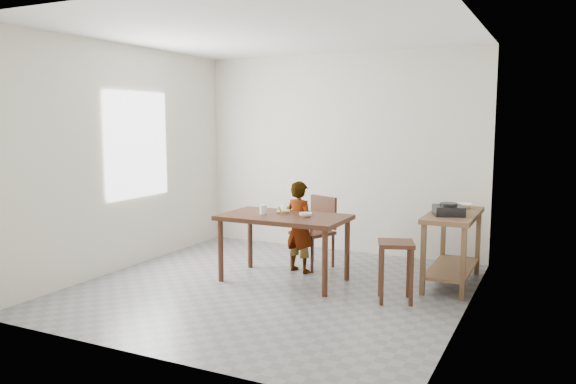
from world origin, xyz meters
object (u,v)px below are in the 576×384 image
at_px(dining_table, 284,248).
at_px(prep_counter, 452,249).
at_px(stool, 395,272).
at_px(child, 300,227).
at_px(dining_chair, 312,232).

height_order(dining_table, prep_counter, prep_counter).
bearing_deg(dining_table, stool, -6.76).
xyz_separation_m(child, dining_chair, (0.05, 0.26, -0.11)).
xyz_separation_m(dining_chair, stool, (1.27, -0.84, -0.13)).
xyz_separation_m(prep_counter, stool, (-0.40, -0.86, -0.10)).
distance_m(dining_table, prep_counter, 1.86).
bearing_deg(stool, child, 156.36).
bearing_deg(dining_chair, prep_counter, 22.62).
xyz_separation_m(dining_table, child, (-0.00, 0.42, 0.17)).
relative_size(dining_table, stool, 2.30).
bearing_deg(dining_table, child, 90.61).
bearing_deg(dining_chair, stool, -11.36).
relative_size(prep_counter, stool, 1.97).
xyz_separation_m(child, stool, (1.32, -0.58, -0.24)).
distance_m(prep_counter, dining_chair, 1.67).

